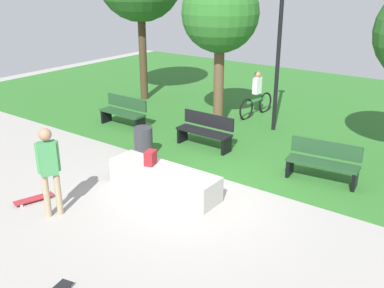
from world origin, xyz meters
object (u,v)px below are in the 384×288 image
at_px(concrete_ledge, 164,179).
at_px(trash_bin, 144,142).
at_px(cyclist_on_bicycle, 256,97).
at_px(park_bench_far_right, 124,111).
at_px(lamp_post, 280,29).
at_px(park_bench_by_oak, 323,161).
at_px(backpack_on_ledge, 151,158).
at_px(skater_performing_trick, 49,165).
at_px(skateboard_by_ledge, 34,199).
at_px(park_bench_center_lawn, 205,130).
at_px(tree_leaning_ash, 220,15).

xyz_separation_m(concrete_ledge, trash_bin, (-1.67, 1.19, 0.13)).
distance_m(trash_bin, cyclist_on_bicycle, 4.97).
relative_size(park_bench_far_right, lamp_post, 0.32).
height_order(park_bench_by_oak, cyclist_on_bicycle, cyclist_on_bicycle).
bearing_deg(backpack_on_ledge, skater_performing_trick, 143.97).
height_order(skateboard_by_ledge, park_bench_by_oak, park_bench_by_oak).
distance_m(backpack_on_ledge, skateboard_by_ledge, 2.58).
xyz_separation_m(park_bench_far_right, lamp_post, (3.90, 2.45, 2.51)).
xyz_separation_m(skater_performing_trick, park_bench_by_oak, (3.65, 4.63, -0.59)).
bearing_deg(lamp_post, park_bench_center_lawn, -109.51).
height_order(skater_performing_trick, park_bench_by_oak, skater_performing_trick).
xyz_separation_m(skateboard_by_ledge, trash_bin, (0.21, 3.19, 0.34)).
distance_m(skater_performing_trick, park_bench_by_oak, 5.92).
xyz_separation_m(park_bench_by_oak, cyclist_on_bicycle, (-3.67, 3.58, 0.15)).
xyz_separation_m(park_bench_center_lawn, trash_bin, (-0.87, -1.54, -0.08)).
distance_m(park_bench_by_oak, park_bench_center_lawn, 3.39).
relative_size(tree_leaning_ash, trash_bin, 5.63).
relative_size(tree_leaning_ash, lamp_post, 0.90).
bearing_deg(backpack_on_ledge, park_bench_by_oak, -64.77).
bearing_deg(tree_leaning_ash, lamp_post, 21.64).
height_order(park_bench_far_right, cyclist_on_bicycle, cyclist_on_bicycle).
bearing_deg(park_bench_by_oak, skater_performing_trick, -128.29).
xyz_separation_m(tree_leaning_ash, trash_bin, (-0.12, -3.32, -2.95)).
distance_m(lamp_post, trash_bin, 5.03).
height_order(concrete_ledge, skater_performing_trick, skater_performing_trick).
distance_m(backpack_on_ledge, tree_leaning_ash, 5.40).
bearing_deg(lamp_post, skater_performing_trick, -98.87).
height_order(backpack_on_ledge, park_bench_by_oak, park_bench_by_oak).
bearing_deg(backpack_on_ledge, trash_bin, 31.12).
bearing_deg(park_bench_center_lawn, cyclist_on_bicycle, 94.82).
height_order(skateboard_by_ledge, cyclist_on_bicycle, cyclist_on_bicycle).
distance_m(park_bench_by_oak, tree_leaning_ash, 5.40).
bearing_deg(skateboard_by_ledge, park_bench_far_right, 112.76).
bearing_deg(skater_performing_trick, skateboard_by_ledge, 173.80).
distance_m(skateboard_by_ledge, park_bench_far_right, 5.11).
distance_m(backpack_on_ledge, park_bench_by_oak, 3.90).
xyz_separation_m(park_bench_far_right, park_bench_center_lawn, (3.05, 0.03, 0.00)).
xyz_separation_m(park_bench_by_oak, lamp_post, (-2.53, 2.60, 2.51)).
relative_size(park_bench_by_oak, park_bench_far_right, 1.03).
relative_size(skater_performing_trick, lamp_post, 0.36).
distance_m(park_bench_center_lawn, cyclist_on_bicycle, 3.41).
height_order(skater_performing_trick, cyclist_on_bicycle, skater_performing_trick).
bearing_deg(cyclist_on_bicycle, trash_bin, -96.74).
bearing_deg(trash_bin, park_bench_center_lawn, 60.53).
xyz_separation_m(concrete_ledge, cyclist_on_bicycle, (-1.08, 6.12, 0.36)).
bearing_deg(skateboard_by_ledge, backpack_on_ledge, 51.81).
xyz_separation_m(skateboard_by_ledge, tree_leaning_ash, (0.33, 6.50, 3.29)).
bearing_deg(cyclist_on_bicycle, backpack_on_ledge, -83.04).
distance_m(skateboard_by_ledge, park_bench_by_oak, 6.38).
bearing_deg(tree_leaning_ash, skateboard_by_ledge, -92.88).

